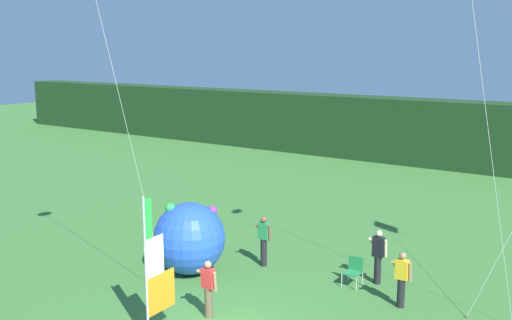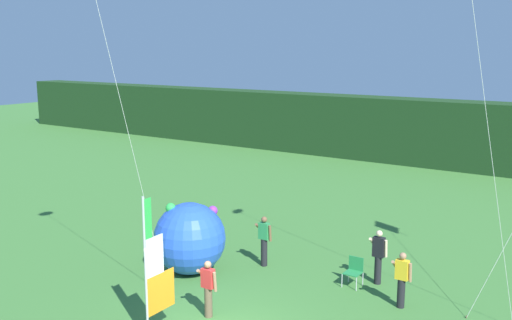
% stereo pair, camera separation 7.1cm
% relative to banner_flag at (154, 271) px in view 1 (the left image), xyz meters
% --- Properties ---
extents(distant_treeline, '(80.00, 2.40, 4.10)m').
position_rel_banner_flag_xyz_m(distant_treeline, '(1.08, 25.86, 0.23)').
color(distant_treeline, '#193819').
rests_on(distant_treeline, ground).
extents(banner_flag, '(0.06, 1.03, 3.79)m').
position_rel_banner_flag_xyz_m(banner_flag, '(0.00, 0.00, 0.00)').
color(banner_flag, '#B7B7BC').
rests_on(banner_flag, ground).
extents(person_near_banner, '(0.55, 0.48, 1.74)m').
position_rel_banner_flag_xyz_m(person_near_banner, '(3.30, 6.44, -0.89)').
color(person_near_banner, black).
rests_on(person_near_banner, ground).
extents(person_mid_field, '(0.55, 0.48, 1.63)m').
position_rel_banner_flag_xyz_m(person_mid_field, '(4.49, 5.22, -0.95)').
color(person_mid_field, black).
rests_on(person_mid_field, ground).
extents(person_far_left, '(0.55, 0.48, 1.73)m').
position_rel_banner_flag_xyz_m(person_far_left, '(-0.48, 5.73, -0.89)').
color(person_far_left, black).
rests_on(person_far_left, ground).
extents(person_far_right, '(0.55, 0.48, 1.61)m').
position_rel_banner_flag_xyz_m(person_far_right, '(0.33, 1.71, -0.96)').
color(person_far_right, brown).
rests_on(person_far_right, ground).
extents(inflatable_balloon, '(2.35, 2.35, 2.35)m').
position_rel_banner_flag_xyz_m(inflatable_balloon, '(-2.15, 3.86, -0.64)').
color(inflatable_balloon, blue).
rests_on(inflatable_balloon, ground).
extents(folding_chair, '(0.51, 0.51, 0.89)m').
position_rel_banner_flag_xyz_m(folding_chair, '(2.74, 5.90, -1.30)').
color(folding_chair, '#BCBCC1').
rests_on(folding_chair, ground).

